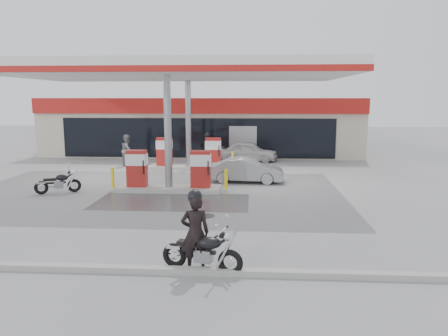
{
  "coord_description": "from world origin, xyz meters",
  "views": [
    {
      "loc": [
        3.62,
        -16.51,
        4.05
      ],
      "look_at": [
        2.48,
        1.0,
        1.2
      ],
      "focal_mm": 35.0,
      "sensor_mm": 36.0,
      "label": 1
    }
  ],
  "objects_px": {
    "parked_motorcycle": "(59,183)",
    "parked_car_right": "(265,148)",
    "pump_island_far": "(189,156)",
    "attendant": "(127,150)",
    "biker_main": "(195,233)",
    "biker_walking": "(207,149)",
    "main_motorcycle": "(203,253)",
    "parked_car_left": "(64,146)",
    "sedan_white": "(248,151)",
    "pump_island_near": "(169,175)",
    "hatchback_silver": "(246,170)"
  },
  "relations": [
    {
      "from": "parked_motorcycle",
      "to": "parked_car_right",
      "type": "height_order",
      "value": "parked_car_right"
    },
    {
      "from": "pump_island_far",
      "to": "attendant",
      "type": "distance_m",
      "value": 3.98
    },
    {
      "from": "parked_car_right",
      "to": "attendant",
      "type": "bearing_deg",
      "value": 119.31
    },
    {
      "from": "biker_main",
      "to": "parked_car_right",
      "type": "bearing_deg",
      "value": -106.91
    },
    {
      "from": "attendant",
      "to": "biker_walking",
      "type": "bearing_deg",
      "value": -79.84
    },
    {
      "from": "biker_main",
      "to": "biker_walking",
      "type": "relative_size",
      "value": 1.04
    },
    {
      "from": "main_motorcycle",
      "to": "attendant",
      "type": "relative_size",
      "value": 1.07
    },
    {
      "from": "main_motorcycle",
      "to": "parked_car_left",
      "type": "distance_m",
      "value": 24.27
    },
    {
      "from": "biker_main",
      "to": "biker_walking",
      "type": "distance_m",
      "value": 17.03
    },
    {
      "from": "pump_island_far",
      "to": "parked_car_right",
      "type": "xyz_separation_m",
      "value": [
        4.5,
        6.0,
        -0.19
      ]
    },
    {
      "from": "biker_main",
      "to": "sedan_white",
      "type": "height_order",
      "value": "biker_main"
    },
    {
      "from": "pump_island_near",
      "to": "biker_walking",
      "type": "distance_m",
      "value": 8.24
    },
    {
      "from": "hatchback_silver",
      "to": "parked_car_left",
      "type": "distance_m",
      "value": 16.56
    },
    {
      "from": "sedan_white",
      "to": "main_motorcycle",
      "type": "bearing_deg",
      "value": -174.4
    },
    {
      "from": "biker_main",
      "to": "parked_car_right",
      "type": "distance_m",
      "value": 20.88
    },
    {
      "from": "parked_motorcycle",
      "to": "hatchback_silver",
      "type": "bearing_deg",
      "value": -4.04
    },
    {
      "from": "pump_island_near",
      "to": "parked_car_right",
      "type": "relative_size",
      "value": 1.37
    },
    {
      "from": "biker_main",
      "to": "parked_car_left",
      "type": "distance_m",
      "value": 24.14
    },
    {
      "from": "sedan_white",
      "to": "hatchback_silver",
      "type": "bearing_deg",
      "value": -171.81
    },
    {
      "from": "hatchback_silver",
      "to": "biker_walking",
      "type": "xyz_separation_m",
      "value": [
        -2.54,
        6.0,
        0.3
      ]
    },
    {
      "from": "pump_island_near",
      "to": "sedan_white",
      "type": "distance_m",
      "value": 9.8
    },
    {
      "from": "main_motorcycle",
      "to": "sedan_white",
      "type": "relative_size",
      "value": 0.54
    },
    {
      "from": "pump_island_near",
      "to": "sedan_white",
      "type": "bearing_deg",
      "value": 69.88
    },
    {
      "from": "hatchback_silver",
      "to": "biker_walking",
      "type": "distance_m",
      "value": 6.52
    },
    {
      "from": "hatchback_silver",
      "to": "sedan_white",
      "type": "bearing_deg",
      "value": 3.69
    },
    {
      "from": "sedan_white",
      "to": "parked_car_left",
      "type": "relative_size",
      "value": 0.99
    },
    {
      "from": "parked_motorcycle",
      "to": "parked_car_left",
      "type": "distance_m",
      "value": 13.87
    },
    {
      "from": "biker_main",
      "to": "sedan_white",
      "type": "bearing_deg",
      "value": -104.27
    },
    {
      "from": "biker_main",
      "to": "parked_car_left",
      "type": "xyz_separation_m",
      "value": [
        -12.31,
        20.76,
        -0.38
      ]
    },
    {
      "from": "main_motorcycle",
      "to": "parked_motorcycle",
      "type": "distance_m",
      "value": 10.72
    },
    {
      "from": "hatchback_silver",
      "to": "pump_island_far",
      "type": "bearing_deg",
      "value": 45.26
    },
    {
      "from": "hatchback_silver",
      "to": "parked_car_right",
      "type": "relative_size",
      "value": 0.95
    },
    {
      "from": "parked_motorcycle",
      "to": "sedan_white",
      "type": "bearing_deg",
      "value": 26.79
    },
    {
      "from": "sedan_white",
      "to": "parked_car_right",
      "type": "relative_size",
      "value": 0.98
    },
    {
      "from": "parked_car_left",
      "to": "pump_island_far",
      "type": "bearing_deg",
      "value": -107.97
    },
    {
      "from": "parked_car_right",
      "to": "biker_walking",
      "type": "distance_m",
      "value": 5.31
    },
    {
      "from": "biker_main",
      "to": "biker_walking",
      "type": "bearing_deg",
      "value": -95.84
    },
    {
      "from": "sedan_white",
      "to": "parked_car_right",
      "type": "height_order",
      "value": "sedan_white"
    },
    {
      "from": "attendant",
      "to": "biker_walking",
      "type": "xyz_separation_m",
      "value": [
        4.66,
        1.2,
        -0.05
      ]
    },
    {
      "from": "hatchback_silver",
      "to": "main_motorcycle",
      "type": "bearing_deg",
      "value": 179.47
    },
    {
      "from": "pump_island_far",
      "to": "hatchback_silver",
      "type": "height_order",
      "value": "pump_island_far"
    },
    {
      "from": "sedan_white",
      "to": "hatchback_silver",
      "type": "height_order",
      "value": "sedan_white"
    },
    {
      "from": "biker_walking",
      "to": "pump_island_near",
      "type": "bearing_deg",
      "value": -121.09
    },
    {
      "from": "biker_main",
      "to": "attendant",
      "type": "distance_m",
      "value": 16.92
    },
    {
      "from": "sedan_white",
      "to": "parked_car_left",
      "type": "bearing_deg",
      "value": 86.54
    },
    {
      "from": "parked_car_left",
      "to": "attendant",
      "type": "bearing_deg",
      "value": -116.1
    },
    {
      "from": "pump_island_far",
      "to": "parked_motorcycle",
      "type": "height_order",
      "value": "pump_island_far"
    },
    {
      "from": "pump_island_near",
      "to": "parked_car_right",
      "type": "bearing_deg",
      "value": 69.44
    },
    {
      "from": "pump_island_near",
      "to": "hatchback_silver",
      "type": "xyz_separation_m",
      "value": [
        3.35,
        2.2,
        -0.12
      ]
    },
    {
      "from": "main_motorcycle",
      "to": "biker_walking",
      "type": "bearing_deg",
      "value": 110.32
    }
  ]
}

